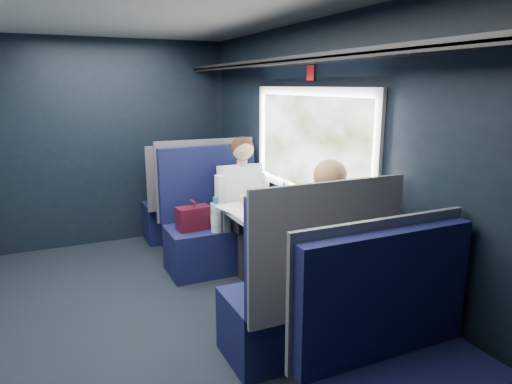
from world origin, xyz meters
name	(u,v)px	position (x,y,z in m)	size (l,w,h in m)	color
ground	(151,322)	(0.00, 0.00, -0.01)	(2.80, 4.20, 0.01)	black
room_shell	(143,131)	(0.02, 0.00, 1.48)	(3.00, 4.40, 2.40)	black
table	(270,224)	(1.03, 0.00, 0.66)	(0.62, 1.00, 0.74)	#54565E
seat_bay_near	(214,226)	(0.84, 0.87, 0.42)	(1.04, 0.62, 1.26)	#0B0E33
seat_bay_far	(304,299)	(0.85, -0.87, 0.41)	(1.04, 0.62, 1.26)	#0B0E33
seat_row_front	(189,205)	(0.85, 1.80, 0.41)	(1.04, 0.51, 1.16)	#0B0E33
seat_row_back	(401,379)	(0.85, -1.80, 0.41)	(1.04, 0.51, 1.16)	#0B0E33
man	(245,198)	(1.10, 0.70, 0.72)	(0.53, 0.56, 1.32)	black
woman	(324,241)	(1.10, -0.71, 0.73)	(0.53, 0.56, 1.32)	black
papers	(266,211)	(1.05, 0.11, 0.74)	(0.56, 0.80, 0.01)	white
laptop	(307,204)	(1.35, -0.06, 0.81)	(0.37, 0.42, 0.26)	silver
bottle_small	(284,193)	(1.33, 0.31, 0.83)	(0.06, 0.06, 0.20)	silver
cup	(277,196)	(1.29, 0.38, 0.79)	(0.08, 0.08, 0.10)	white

